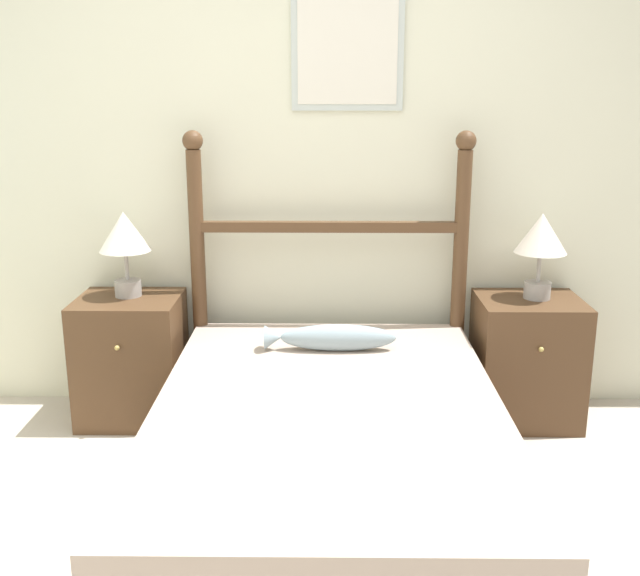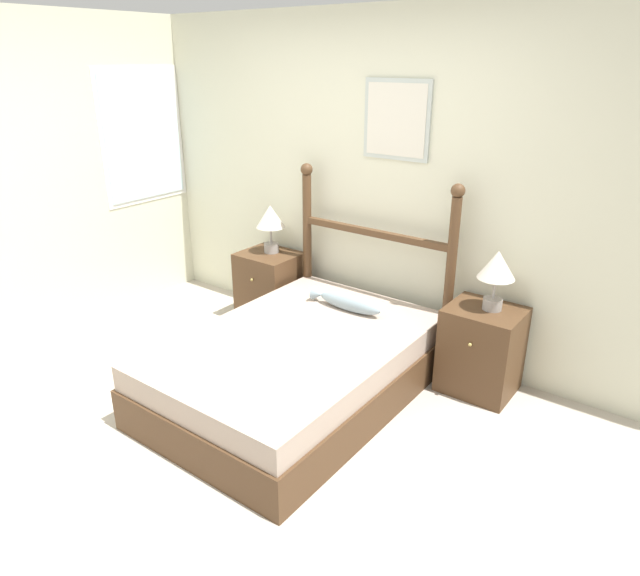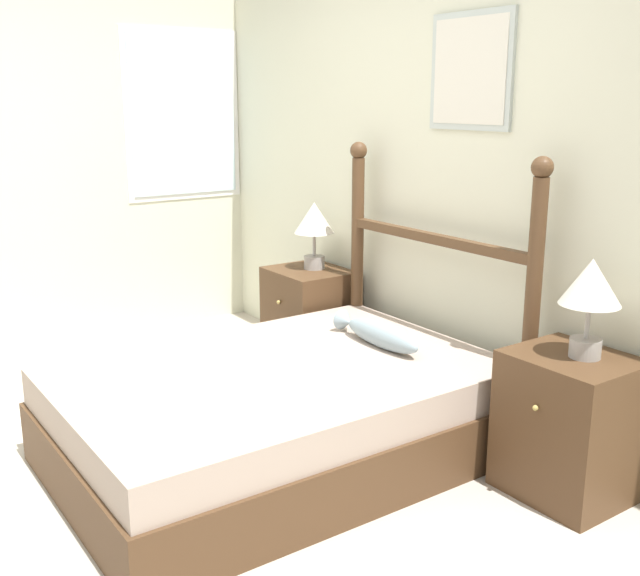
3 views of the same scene
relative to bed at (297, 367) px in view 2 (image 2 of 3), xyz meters
name	(u,v)px [view 2 (image 2 of 3)]	position (x,y,z in m)	size (l,w,h in m)	color
ground_plane	(215,429)	(-0.18, -0.62, -0.22)	(16.00, 16.00, 0.00)	#B7AD9E
wall_back	(367,184)	(-0.17, 1.11, 1.06)	(6.40, 0.08, 2.55)	beige
wall_left	(11,187)	(-2.31, -0.59, 1.06)	(0.08, 6.40, 2.55)	beige
bed	(297,367)	(0.00, 0.00, 0.00)	(1.37, 1.99, 0.45)	#4C331E
headboard	(373,254)	(0.00, 0.96, 0.56)	(1.39, 0.10, 1.41)	#4C331E
nightstand_left	(270,287)	(-0.98, 0.84, 0.09)	(0.50, 0.45, 0.62)	#4C331E
nightstand_right	(481,350)	(0.98, 0.84, 0.09)	(0.50, 0.45, 0.62)	#4C331E
table_lamp_left	(271,220)	(-0.98, 0.88, 0.69)	(0.25, 0.25, 0.41)	gray
table_lamp_right	(497,269)	(1.01, 0.86, 0.69)	(0.25, 0.25, 0.41)	gray
fish_pillow	(346,302)	(0.01, 0.58, 0.29)	(0.60, 0.11, 0.12)	#8499A3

